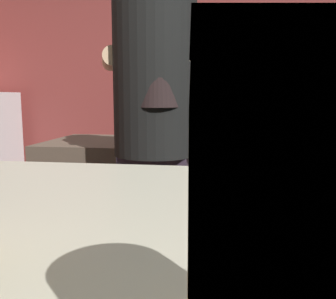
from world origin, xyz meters
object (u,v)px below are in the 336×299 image
Objects in this scene: pint_glass_far at (322,241)px; bottle_vinegar at (243,82)px; mixing_bowl at (148,136)px; bottle_soy at (194,83)px; bottle_olive_oil at (162,84)px; bartender at (155,130)px; chefs_knife at (222,143)px.

bottle_vinegar is at bearing 87.31° from pint_glass_far.
bottle_soy reaches higher than mixing_bowl.
bottle_olive_oil reaches higher than mixing_bowl.
bottle_soy is at bearing 82.25° from mixing_bowl.
bartender is 1.84m from bottle_olive_oil.
chefs_knife is at bearing -52.82° from bartender.
bottle_olive_oil is (-0.57, 3.19, 0.15)m from pint_glass_far.
pint_glass_far is 3.07m from bottle_vinegar.
bartender is 0.50m from chefs_knife.
bartender is 1.42m from pint_glass_far.
bartender is 7.92× the size of bottle_olive_oil.
bottle_vinegar is (0.71, -0.12, 0.01)m from bottle_olive_oil.
bartender reaches higher than bottle_olive_oil.
bottle_vinegar is (0.44, 1.68, 0.26)m from bartender.
bottle_olive_oil is at bearing -9.99° from bartender.
bottle_soy is at bearing 177.46° from bottle_vinegar.
bartender reaches higher than bottle_vinegar.
bottle_olive_oil is (-0.55, 1.39, 0.35)m from chefs_knife.
bottle_soy reaches higher than chefs_knife.
bartender is 1.76m from bottle_vinegar.
bartender is 7.29× the size of chefs_knife.
bottle_soy is at bearing -18.52° from bottle_olive_oil.
bartender reaches higher than pint_glass_far.
mixing_bowl is at bearing -115.89° from bottle_vinegar.
chefs_knife is 1.09× the size of bottle_olive_oil.
chefs_knife is at bearing -68.60° from bottle_olive_oil.
pint_glass_far is (0.43, -1.89, 0.18)m from mixing_bowl.
mixing_bowl is 0.42m from chefs_knife.
bartender reaches higher than mixing_bowl.
bartender reaches higher than bottle_soy.
mixing_bowl is at bearing -3.83° from bartender.
bottle_olive_oil is (-0.27, 1.80, 0.25)m from bartender.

